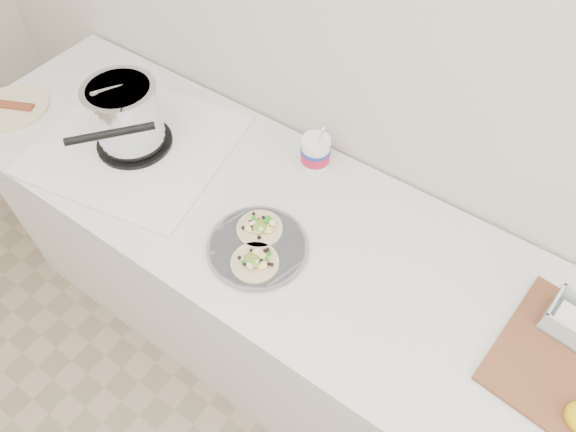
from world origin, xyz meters
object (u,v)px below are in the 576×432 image
Objects in this scene: taco_plate at (257,245)px; tub at (316,150)px; bacon_plate at (13,107)px; stove at (130,125)px.

taco_plate is 0.35m from tub.
stove is at bearing 13.19° from bacon_plate.
taco_plate is at bearing -83.27° from tub.
stove reaches higher than bacon_plate.
taco_plate is (0.55, -0.09, -0.07)m from stove.
taco_plate is at bearing -20.37° from stove.
tub is at bearing 20.59° from bacon_plate.
stove reaches higher than tub.
taco_plate is at bearing 1.14° from bacon_plate.
stove is at bearing 170.68° from taco_plate.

